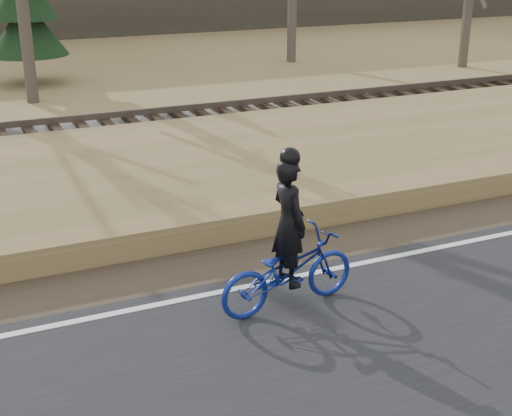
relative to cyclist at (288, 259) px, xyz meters
name	(u,v)px	position (x,y,z in m)	size (l,w,h in m)	color
ground	(395,267)	(2.08, 0.53, -0.75)	(120.00, 120.00, 0.00)	#97764D
edge_line	(388,258)	(2.08, 0.73, -0.68)	(120.00, 0.12, 0.01)	silver
shoulder	(354,237)	(2.08, 1.73, -0.73)	(120.00, 1.60, 0.04)	#473A2B
embankment	(276,174)	(2.08, 4.73, -0.53)	(120.00, 5.00, 0.44)	#97764D
ballast	(210,130)	(2.08, 8.53, -0.52)	(120.00, 3.00, 0.45)	slate
railroad	(209,118)	(2.08, 8.53, -0.22)	(120.00, 2.40, 0.29)	black
cyclist	(288,259)	(0.00, 0.00, 0.00)	(2.03, 0.88, 2.19)	navy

